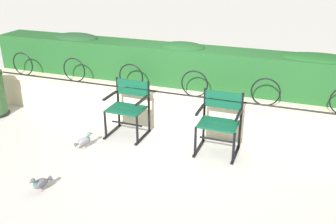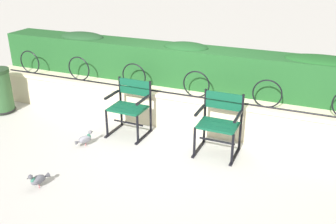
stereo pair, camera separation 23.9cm
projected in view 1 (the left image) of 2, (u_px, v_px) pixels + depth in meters
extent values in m
plane|color=#B7B5AF|center=(167.00, 148.00, 5.46)|extent=(60.00, 60.00, 0.00)
cube|color=beige|center=(183.00, 112.00, 6.01)|extent=(7.40, 0.35, 0.53)
cube|color=beige|center=(183.00, 95.00, 5.90)|extent=(7.40, 0.41, 0.05)
cylinder|color=black|center=(182.00, 95.00, 5.82)|extent=(6.86, 0.02, 0.02)
torus|color=black|center=(23.00, 64.00, 6.65)|extent=(0.42, 0.02, 0.42)
torus|color=black|center=(74.00, 70.00, 6.33)|extent=(0.42, 0.02, 0.42)
torus|color=black|center=(131.00, 77.00, 6.00)|extent=(0.42, 0.02, 0.42)
torus|color=black|center=(194.00, 84.00, 5.68)|extent=(0.42, 0.02, 0.42)
torus|color=black|center=(266.00, 92.00, 5.35)|extent=(0.42, 0.02, 0.42)
cube|color=#1E5123|center=(192.00, 67.00, 6.16)|extent=(7.25, 0.57, 0.62)
ellipsoid|color=#1E4523|center=(76.00, 38.00, 6.70)|extent=(0.84, 0.51, 0.16)
ellipsoid|color=#1A471F|center=(182.00, 47.00, 6.09)|extent=(0.74, 0.51, 0.14)
ellipsoid|color=#1A4E1E|center=(320.00, 59.00, 5.44)|extent=(1.11, 0.51, 0.12)
cube|color=#0F4C33|center=(122.00, 113.00, 5.55)|extent=(0.53, 0.14, 0.03)
cube|color=#0F4C33|center=(126.00, 109.00, 5.67)|extent=(0.53, 0.14, 0.03)
cube|color=#0F4C33|center=(130.00, 106.00, 5.79)|extent=(0.53, 0.14, 0.03)
cube|color=#0F4C33|center=(132.00, 84.00, 5.74)|extent=(0.53, 0.05, 0.11)
cube|color=#0F4C33|center=(133.00, 92.00, 5.79)|extent=(0.53, 0.05, 0.11)
cylinder|color=black|center=(149.00, 107.00, 5.79)|extent=(0.04, 0.04, 0.84)
cylinder|color=black|center=(137.00, 130.00, 5.51)|extent=(0.04, 0.04, 0.44)
cube|color=black|center=(143.00, 137.00, 5.75)|extent=(0.05, 0.52, 0.02)
cube|color=black|center=(142.00, 100.00, 5.51)|extent=(0.05, 0.40, 0.03)
cylinder|color=black|center=(118.00, 102.00, 5.97)|extent=(0.04, 0.04, 0.84)
cylinder|color=black|center=(105.00, 125.00, 5.68)|extent=(0.04, 0.04, 0.44)
cube|color=black|center=(112.00, 132.00, 5.93)|extent=(0.05, 0.52, 0.02)
cube|color=black|center=(110.00, 96.00, 5.69)|extent=(0.05, 0.40, 0.03)
cylinder|color=black|center=(127.00, 124.00, 5.77)|extent=(0.51, 0.04, 0.03)
cube|color=#0F4C33|center=(216.00, 128.00, 5.06)|extent=(0.53, 0.13, 0.03)
cube|color=#0F4C33|center=(218.00, 124.00, 5.18)|extent=(0.53, 0.13, 0.03)
cube|color=#0F4C33|center=(221.00, 120.00, 5.30)|extent=(0.53, 0.13, 0.03)
cube|color=#0F4C33|center=(224.00, 96.00, 5.25)|extent=(0.53, 0.04, 0.11)
cube|color=#0F4C33|center=(223.00, 104.00, 5.31)|extent=(0.53, 0.04, 0.11)
cylinder|color=black|center=(241.00, 121.00, 5.31)|extent=(0.04, 0.04, 0.85)
cylinder|color=black|center=(234.00, 148.00, 5.02)|extent=(0.04, 0.04, 0.44)
cube|color=black|center=(235.00, 155.00, 5.27)|extent=(0.05, 0.52, 0.02)
cube|color=black|center=(239.00, 115.00, 5.02)|extent=(0.04, 0.40, 0.03)
cylinder|color=black|center=(204.00, 116.00, 5.48)|extent=(0.04, 0.04, 0.85)
cylinder|color=black|center=(195.00, 141.00, 5.19)|extent=(0.04, 0.04, 0.44)
cube|color=black|center=(199.00, 148.00, 5.44)|extent=(0.05, 0.52, 0.02)
cube|color=black|center=(200.00, 110.00, 5.19)|extent=(0.04, 0.40, 0.03)
cylinder|color=black|center=(217.00, 140.00, 5.28)|extent=(0.51, 0.03, 0.03)
ellipsoid|color=gray|center=(84.00, 141.00, 5.44)|extent=(0.18, 0.21, 0.11)
cylinder|color=#2D6B56|center=(88.00, 138.00, 5.46)|extent=(0.07, 0.07, 0.06)
sphere|color=slate|center=(89.00, 134.00, 5.46)|extent=(0.06, 0.06, 0.06)
cone|color=black|center=(91.00, 133.00, 5.48)|extent=(0.02, 0.03, 0.01)
cone|color=#595960|center=(77.00, 144.00, 5.37)|extent=(0.09, 0.10, 0.06)
ellipsoid|color=slate|center=(82.00, 140.00, 5.46)|extent=(0.08, 0.14, 0.07)
ellipsoid|color=slate|center=(85.00, 142.00, 5.40)|extent=(0.08, 0.14, 0.07)
cylinder|color=#C6515B|center=(85.00, 146.00, 5.49)|extent=(0.01, 0.01, 0.05)
cylinder|color=#C6515B|center=(85.00, 147.00, 5.45)|extent=(0.01, 0.01, 0.05)
ellipsoid|color=#5B5B66|center=(40.00, 183.00, 4.46)|extent=(0.15, 0.21, 0.11)
cylinder|color=#2D6B56|center=(35.00, 184.00, 4.40)|extent=(0.06, 0.07, 0.06)
sphere|color=#494951|center=(33.00, 181.00, 4.36)|extent=(0.06, 0.06, 0.06)
cone|color=black|center=(31.00, 182.00, 4.33)|extent=(0.02, 0.02, 0.01)
cone|color=#404047|center=(48.00, 179.00, 4.55)|extent=(0.08, 0.09, 0.06)
ellipsoid|color=#4E4E56|center=(43.00, 184.00, 4.44)|extent=(0.06, 0.14, 0.07)
ellipsoid|color=#4E4E56|center=(39.00, 182.00, 4.49)|extent=(0.06, 0.14, 0.07)
cylinder|color=#C6515B|center=(42.00, 190.00, 4.48)|extent=(0.01, 0.01, 0.05)
cylinder|color=#C6515B|center=(41.00, 188.00, 4.51)|extent=(0.01, 0.01, 0.05)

